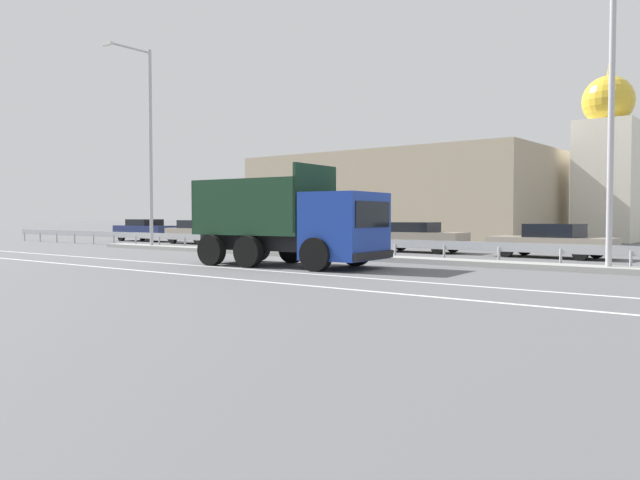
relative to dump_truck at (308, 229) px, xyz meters
name	(u,v)px	position (x,y,z in m)	size (l,w,h in m)	color
ground_plane	(312,261)	(-1.72, 2.37, -1.26)	(320.00, 320.00, 0.00)	#565659
lane_strip_0	(249,269)	(-0.87, -1.88, -1.26)	(55.25, 0.16, 0.01)	silver
lane_strip_1	(190,275)	(-0.87, -4.29, -1.26)	(55.25, 0.16, 0.01)	silver
median_island	(337,256)	(-1.72, 3.96, -1.17)	(30.39, 1.10, 0.18)	gray
median_guardrail	(351,243)	(-1.72, 4.92, -0.69)	(55.25, 0.09, 0.78)	#9EA0A5
dump_truck	(308,229)	(0.00, 0.00, 0.00)	(6.85, 3.30, 3.38)	#19389E
median_road_sign	(257,223)	(-6.16, 3.96, 0.10)	(0.75, 0.16, 2.58)	white
street_lamp_0	(147,139)	(-13.75, 3.80, 4.39)	(0.70, 2.65, 10.21)	#ADADB2
street_lamp_1	(610,101)	(8.35, 3.92, 3.84)	(0.71, 2.43, 9.18)	#ADADB2
parked_car_0	(146,230)	(-21.89, 9.57, -0.50)	(4.89, 1.98, 1.47)	navy
parked_car_1	(198,232)	(-16.13, 9.14, -0.53)	(4.36, 2.20, 1.44)	gray
parked_car_2	(256,234)	(-11.54, 9.47, -0.58)	(3.98, 1.92, 1.32)	#B27A14
parked_car_3	(328,235)	(-6.16, 9.12, -0.54)	(4.18, 1.99, 1.41)	silver
parked_car_4	(418,237)	(-1.25, 9.62, -0.54)	(4.47, 2.06, 1.40)	gray
parked_car_5	(552,241)	(4.88, 9.61, -0.56)	(4.94, 2.23, 1.38)	gray
background_building_0	(398,197)	(-10.52, 23.22, 1.79)	(21.08, 10.24, 6.10)	tan
church_tower	(607,162)	(2.62, 27.46, 3.96)	(3.60, 3.60, 11.61)	silver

